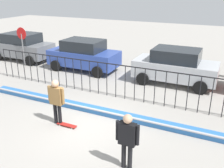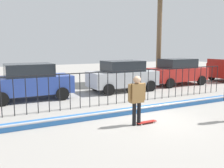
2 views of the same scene
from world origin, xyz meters
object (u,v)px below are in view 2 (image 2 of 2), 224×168
(skateboarder, at_px, (137,96))
(parked_car_silver, at_px, (123,76))
(parked_car_red, at_px, (177,72))
(skateboard, at_px, (146,122))
(parked_car_blue, at_px, (30,81))

(skateboarder, distance_m, parked_car_silver, 6.94)
(parked_car_silver, relative_size, parked_car_red, 1.00)
(skateboarder, height_order, skateboard, skateboarder)
(skateboarder, height_order, parked_car_blue, parked_car_blue)
(parked_car_blue, xyz_separation_m, parked_car_red, (10.42, 0.38, 0.00))
(parked_car_blue, distance_m, parked_car_red, 10.43)
(parked_car_silver, distance_m, parked_car_red, 4.80)
(skateboarder, relative_size, parked_car_silver, 0.41)
(parked_car_blue, bearing_deg, parked_car_red, 2.13)
(parked_car_red, bearing_deg, skateboard, -140.46)
(skateboarder, bearing_deg, skateboard, -12.25)
(parked_car_blue, height_order, parked_car_silver, same)
(parked_car_red, bearing_deg, parked_car_silver, -178.19)
(skateboard, xyz_separation_m, parked_car_silver, (2.60, 6.29, 0.91))
(skateboarder, distance_m, skateboard, 1.09)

